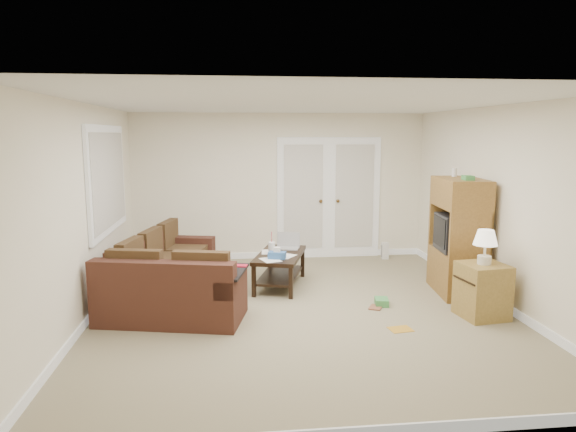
{
  "coord_description": "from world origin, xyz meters",
  "views": [
    {
      "loc": [
        -0.83,
        -6.01,
        2.15
      ],
      "look_at": [
        -0.11,
        0.49,
        1.1
      ],
      "focal_mm": 32.0,
      "sensor_mm": 36.0,
      "label": 1
    }
  ],
  "objects": [
    {
      "name": "floor",
      "position": [
        0.0,
        0.0,
        0.0
      ],
      "size": [
        5.5,
        5.5,
        0.0
      ],
      "primitive_type": "plane",
      "color": "gray",
      "rests_on": "ground"
    },
    {
      "name": "ceiling",
      "position": [
        0.0,
        0.0,
        2.5
      ],
      "size": [
        5.0,
        5.5,
        0.02
      ],
      "primitive_type": "cube",
      "color": "silver",
      "rests_on": "wall_back"
    },
    {
      "name": "wall_left",
      "position": [
        -2.5,
        0.0,
        1.25
      ],
      "size": [
        0.02,
        5.5,
        2.5
      ],
      "primitive_type": "cube",
      "color": "white",
      "rests_on": "floor"
    },
    {
      "name": "wall_right",
      "position": [
        2.5,
        0.0,
        1.25
      ],
      "size": [
        0.02,
        5.5,
        2.5
      ],
      "primitive_type": "cube",
      "color": "white",
      "rests_on": "floor"
    },
    {
      "name": "wall_back",
      "position": [
        0.0,
        2.75,
        1.25
      ],
      "size": [
        5.0,
        0.02,
        2.5
      ],
      "primitive_type": "cube",
      "color": "white",
      "rests_on": "floor"
    },
    {
      "name": "wall_front",
      "position": [
        0.0,
        -2.75,
        1.25
      ],
      "size": [
        5.0,
        0.02,
        2.5
      ],
      "primitive_type": "cube",
      "color": "white",
      "rests_on": "floor"
    },
    {
      "name": "baseboards",
      "position": [
        0.0,
        0.0,
        0.05
      ],
      "size": [
        5.0,
        5.5,
        0.1
      ],
      "primitive_type": null,
      "color": "silver",
      "rests_on": "floor"
    },
    {
      "name": "french_doors",
      "position": [
        0.85,
        2.71,
        1.04
      ],
      "size": [
        1.8,
        0.05,
        2.13
      ],
      "color": "silver",
      "rests_on": "floor"
    },
    {
      "name": "window_left",
      "position": [
        -2.46,
        1.0,
        1.55
      ],
      "size": [
        0.05,
        1.92,
        1.42
      ],
      "color": "silver",
      "rests_on": "wall_left"
    },
    {
      "name": "sectional_sofa",
      "position": [
        -1.65,
        0.47,
        0.3
      ],
      "size": [
        1.8,
        2.79,
        0.77
      ],
      "rotation": [
        0.0,
        0.0,
        -0.22
      ],
      "color": "#47261B",
      "rests_on": "floor"
    },
    {
      "name": "coffee_table",
      "position": [
        -0.16,
        1.05,
        0.26
      ],
      "size": [
        0.89,
        1.29,
        0.8
      ],
      "rotation": [
        0.0,
        0.0,
        -0.28
      ],
      "color": "black",
      "rests_on": "floor"
    },
    {
      "name": "tv_armoire",
      "position": [
        2.2,
        0.48,
        0.79
      ],
      "size": [
        0.64,
        1.03,
        1.68
      ],
      "rotation": [
        0.0,
        0.0,
        -0.1
      ],
      "color": "brown",
      "rests_on": "floor"
    },
    {
      "name": "side_cabinet",
      "position": [
        2.09,
        -0.47,
        0.38
      ],
      "size": [
        0.56,
        0.56,
        1.05
      ],
      "rotation": [
        0.0,
        0.0,
        0.13
      ],
      "color": "olive",
      "rests_on": "floor"
    },
    {
      "name": "space_heater",
      "position": [
        1.8,
        2.45,
        0.14
      ],
      "size": [
        0.12,
        0.1,
        0.29
      ],
      "primitive_type": "cube",
      "rotation": [
        0.0,
        0.0,
        -0.08
      ],
      "color": "white",
      "rests_on": "floor"
    },
    {
      "name": "floor_magazine",
      "position": [
        1.01,
        -0.75,
        0.0
      ],
      "size": [
        0.28,
        0.23,
        0.01
      ],
      "primitive_type": "cube",
      "rotation": [
        0.0,
        0.0,
        0.15
      ],
      "color": "#C48922",
      "rests_on": "floor"
    },
    {
      "name": "floor_greenbox",
      "position": [
        1.04,
        0.07,
        0.04
      ],
      "size": [
        0.2,
        0.24,
        0.09
      ],
      "primitive_type": "cube",
      "rotation": [
        0.0,
        0.0,
        -0.18
      ],
      "color": "#44964A",
      "rests_on": "floor"
    },
    {
      "name": "floor_book",
      "position": [
        0.87,
        0.01,
        0.01
      ],
      "size": [
        0.23,
        0.25,
        0.02
      ],
      "primitive_type": "imported",
      "rotation": [
        0.0,
        0.0,
        -0.49
      ],
      "color": "brown",
      "rests_on": "floor"
    }
  ]
}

